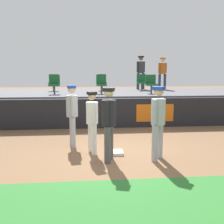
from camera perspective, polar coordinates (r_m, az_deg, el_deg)
ground_plane at (r=7.12m, az=0.30°, el=-9.47°), size 60.00×60.00×0.00m
grass_foreground_strip at (r=4.46m, az=4.43°, el=-21.30°), size 18.00×2.80×0.01m
first_base at (r=7.29m, az=0.77°, el=-8.70°), size 0.40×0.40×0.08m
player_fielder_home at (r=7.19m, az=-4.26°, el=-1.31°), size 0.40×0.55×1.68m
player_runner_visitor at (r=7.94m, az=-8.55°, el=0.17°), size 0.39×0.51×1.82m
player_coach_visitor at (r=6.71m, az=9.85°, el=-1.28°), size 0.49×0.49×1.85m
player_umpire at (r=6.51m, az=-0.68°, el=-1.57°), size 0.44×0.49×1.83m
field_wall at (r=10.48m, az=-1.65°, el=-0.25°), size 18.00×0.26×1.15m
bleacher_platform at (r=13.01m, az=-2.47°, el=1.68°), size 18.00×4.80×1.22m
seat_front_right at (r=12.13m, az=8.36°, el=6.20°), size 0.48×0.44×0.84m
seat_back_right at (r=13.87m, az=6.32°, el=6.56°), size 0.45×0.44×0.84m
seat_back_left at (r=13.67m, az=-12.42°, el=6.38°), size 0.47×0.44×0.84m
seat_back_center at (r=13.60m, az=-2.18°, el=6.56°), size 0.45×0.44×0.84m
seat_front_left at (r=11.85m, az=-12.26°, el=6.02°), size 0.45×0.44×0.84m
seat_front_center at (r=11.79m, az=-2.29°, el=6.20°), size 0.44×0.44×0.84m
spectator_hooded at (r=14.74m, az=6.18°, el=8.91°), size 0.49×0.43×1.80m
spectator_capped at (r=14.79m, az=10.77°, el=8.59°), size 0.48×0.35×1.70m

